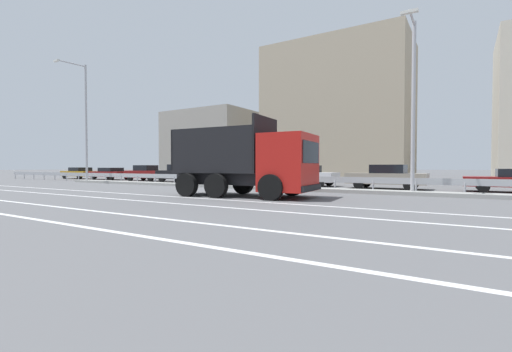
{
  "coord_description": "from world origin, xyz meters",
  "views": [
    {
      "loc": [
        11.3,
        -14.92,
        1.33
      ],
      "look_at": [
        1.99,
        0.2,
        0.85
      ],
      "focal_mm": 24.0,
      "sensor_mm": 36.0,
      "label": 1
    }
  ],
  "objects_px": {
    "median_road_sign": "(248,166)",
    "parked_car_5": "(307,175)",
    "street_lamp_1": "(413,99)",
    "parked_car_2": "(147,173)",
    "parked_car_3": "(180,173)",
    "parked_car_4": "(244,174)",
    "parked_car_0": "(80,173)",
    "parked_car_6": "(386,177)",
    "parked_car_1": "(110,173)",
    "street_lamp_0": "(84,117)",
    "dump_truck": "(260,166)"
  },
  "relations": [
    {
      "from": "median_road_sign",
      "to": "parked_car_5",
      "type": "distance_m",
      "value": 5.08
    },
    {
      "from": "street_lamp_1",
      "to": "parked_car_2",
      "type": "bearing_deg",
      "value": 169.04
    },
    {
      "from": "parked_car_5",
      "to": "street_lamp_1",
      "type": "bearing_deg",
      "value": 56.95
    },
    {
      "from": "street_lamp_1",
      "to": "parked_car_3",
      "type": "distance_m",
      "value": 19.61
    },
    {
      "from": "parked_car_4",
      "to": "street_lamp_1",
      "type": "bearing_deg",
      "value": 71.63
    },
    {
      "from": "parked_car_0",
      "to": "parked_car_6",
      "type": "relative_size",
      "value": 0.96
    },
    {
      "from": "street_lamp_1",
      "to": "parked_car_6",
      "type": "relative_size",
      "value": 1.78
    },
    {
      "from": "median_road_sign",
      "to": "parked_car_0",
      "type": "distance_m",
      "value": 25.64
    },
    {
      "from": "parked_car_0",
      "to": "street_lamp_1",
      "type": "bearing_deg",
      "value": -97.99
    },
    {
      "from": "parked_car_4",
      "to": "parked_car_1",
      "type": "bearing_deg",
      "value": -88.24
    },
    {
      "from": "street_lamp_0",
      "to": "parked_car_1",
      "type": "bearing_deg",
      "value": 125.83
    },
    {
      "from": "median_road_sign",
      "to": "parked_car_3",
      "type": "relative_size",
      "value": 0.64
    },
    {
      "from": "dump_truck",
      "to": "parked_car_2",
      "type": "distance_m",
      "value": 20.19
    },
    {
      "from": "street_lamp_1",
      "to": "median_road_sign",
      "type": "bearing_deg",
      "value": 179.84
    },
    {
      "from": "median_road_sign",
      "to": "street_lamp_0",
      "type": "relative_size",
      "value": 0.26
    },
    {
      "from": "parked_car_1",
      "to": "parked_car_2",
      "type": "distance_m",
      "value": 5.72
    },
    {
      "from": "median_road_sign",
      "to": "parked_car_1",
      "type": "distance_m",
      "value": 20.65
    },
    {
      "from": "parked_car_3",
      "to": "parked_car_2",
      "type": "bearing_deg",
      "value": 83.03
    },
    {
      "from": "dump_truck",
      "to": "parked_car_6",
      "type": "distance_m",
      "value": 9.56
    },
    {
      "from": "parked_car_2",
      "to": "street_lamp_0",
      "type": "bearing_deg",
      "value": -28.06
    },
    {
      "from": "street_lamp_0",
      "to": "parked_car_3",
      "type": "xyz_separation_m",
      "value": [
        6.83,
        4.43,
        -4.77
      ]
    },
    {
      "from": "median_road_sign",
      "to": "parked_car_0",
      "type": "bearing_deg",
      "value": 169.81
    },
    {
      "from": "parked_car_3",
      "to": "median_road_sign",
      "type": "bearing_deg",
      "value": -115.3
    },
    {
      "from": "parked_car_5",
      "to": "parked_car_6",
      "type": "relative_size",
      "value": 0.89
    },
    {
      "from": "parked_car_0",
      "to": "parked_car_6",
      "type": "bearing_deg",
      "value": -91.0
    },
    {
      "from": "parked_car_6",
      "to": "street_lamp_0",
      "type": "bearing_deg",
      "value": 101.64
    },
    {
      "from": "parked_car_1",
      "to": "parked_car_5",
      "type": "height_order",
      "value": "parked_car_5"
    },
    {
      "from": "parked_car_0",
      "to": "parked_car_1",
      "type": "relative_size",
      "value": 0.96
    },
    {
      "from": "dump_truck",
      "to": "median_road_sign",
      "type": "relative_size",
      "value": 2.56
    },
    {
      "from": "parked_car_1",
      "to": "dump_truck",
      "type": "bearing_deg",
      "value": -113.99
    },
    {
      "from": "street_lamp_1",
      "to": "parked_car_1",
      "type": "xyz_separation_m",
      "value": [
        -29.24,
        4.73,
        -3.85
      ]
    },
    {
      "from": "street_lamp_0",
      "to": "median_road_sign",
      "type": "bearing_deg",
      "value": 1.04
    },
    {
      "from": "parked_car_3",
      "to": "parked_car_6",
      "type": "height_order",
      "value": "parked_car_3"
    },
    {
      "from": "parked_car_3",
      "to": "parked_car_5",
      "type": "xyz_separation_m",
      "value": [
        11.5,
        0.57,
        -0.04
      ]
    },
    {
      "from": "parked_car_0",
      "to": "parked_car_3",
      "type": "height_order",
      "value": "parked_car_3"
    },
    {
      "from": "median_road_sign",
      "to": "parked_car_5",
      "type": "bearing_deg",
      "value": 68.6
    },
    {
      "from": "parked_car_1",
      "to": "parked_car_2",
      "type": "relative_size",
      "value": 1.09
    },
    {
      "from": "parked_car_2",
      "to": "parked_car_3",
      "type": "height_order",
      "value": "parked_car_3"
    },
    {
      "from": "dump_truck",
      "to": "parked_car_6",
      "type": "relative_size",
      "value": 1.45
    },
    {
      "from": "street_lamp_0",
      "to": "parked_car_5",
      "type": "bearing_deg",
      "value": 15.24
    },
    {
      "from": "dump_truck",
      "to": "median_road_sign",
      "type": "bearing_deg",
      "value": -147.11
    },
    {
      "from": "parked_car_1",
      "to": "parked_car_2",
      "type": "xyz_separation_m",
      "value": [
        5.72,
        -0.18,
        0.09
      ]
    },
    {
      "from": "median_road_sign",
      "to": "parked_car_0",
      "type": "xyz_separation_m",
      "value": [
        -25.22,
        4.53,
        -0.7
      ]
    },
    {
      "from": "parked_car_5",
      "to": "parked_car_1",
      "type": "bearing_deg",
      "value": -90.21
    },
    {
      "from": "parked_car_5",
      "to": "parked_car_0",
      "type": "bearing_deg",
      "value": -89.83
    },
    {
      "from": "parked_car_3",
      "to": "parked_car_6",
      "type": "relative_size",
      "value": 0.88
    },
    {
      "from": "street_lamp_0",
      "to": "street_lamp_1",
      "type": "distance_m",
      "value": 25.65
    },
    {
      "from": "parked_car_2",
      "to": "parked_car_6",
      "type": "distance_m",
      "value": 21.59
    },
    {
      "from": "parked_car_5",
      "to": "parked_car_2",
      "type": "bearing_deg",
      "value": -89.59
    },
    {
      "from": "street_lamp_0",
      "to": "street_lamp_1",
      "type": "relative_size",
      "value": 1.23
    }
  ]
}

